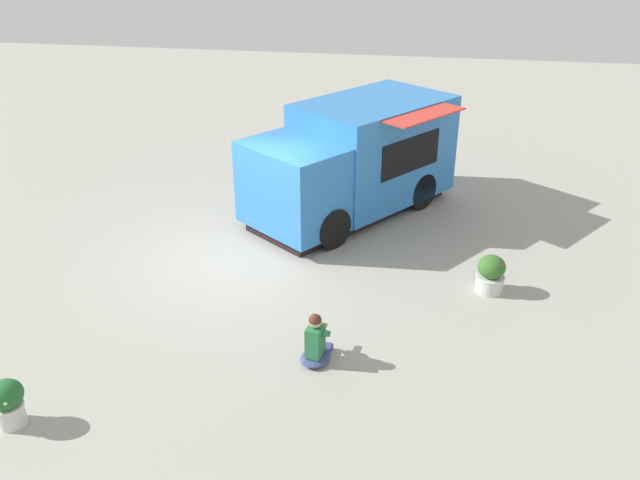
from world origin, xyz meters
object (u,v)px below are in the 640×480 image
at_px(person_customer, 316,343).
at_px(planter_flowering_far, 7,402).
at_px(food_truck, 354,162).
at_px(planter_flowering_near, 491,274).

bearing_deg(person_customer, planter_flowering_far, 28.68).
xyz_separation_m(person_customer, planter_flowering_far, (3.75, 2.05, 0.07)).
distance_m(food_truck, planter_flowering_far, 8.49).
xyz_separation_m(planter_flowering_near, planter_flowering_far, (6.46, 4.57, 0.03)).
distance_m(person_customer, planter_flowering_near, 3.70).
height_order(planter_flowering_near, planter_flowering_far, planter_flowering_near).
distance_m(person_customer, planter_flowering_far, 4.27).
xyz_separation_m(person_customer, planter_flowering_near, (-2.71, -2.52, 0.04)).
bearing_deg(planter_flowering_far, planter_flowering_near, -144.74).
relative_size(planter_flowering_near, planter_flowering_far, 1.01).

